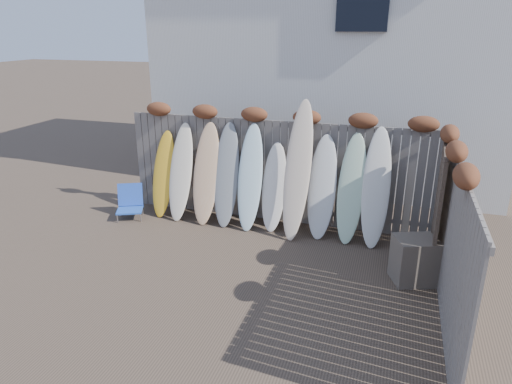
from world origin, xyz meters
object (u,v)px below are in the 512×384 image
(wooden_crate, at_px, (414,260))
(surfboard_0, at_px, (163,174))
(beach_chair, at_px, (130,202))
(lattice_panel, at_px, (437,212))

(wooden_crate, bearing_deg, surfboard_0, 165.25)
(beach_chair, xyz_separation_m, surfboard_0, (0.60, 0.36, 0.55))
(wooden_crate, xyz_separation_m, lattice_panel, (0.27, 0.48, 0.62))
(wooden_crate, xyz_separation_m, surfboard_0, (-4.85, 1.28, 0.50))
(wooden_crate, distance_m, surfboard_0, 5.04)
(lattice_panel, relative_size, surfboard_0, 1.10)
(surfboard_0, bearing_deg, beach_chair, -145.94)
(lattice_panel, bearing_deg, surfboard_0, 174.45)
(beach_chair, xyz_separation_m, lattice_panel, (5.72, -0.43, 0.67))
(beach_chair, distance_m, surfboard_0, 0.89)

